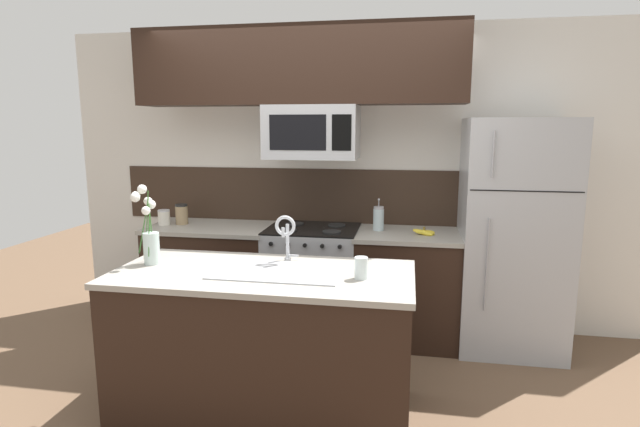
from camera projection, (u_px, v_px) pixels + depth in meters
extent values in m
plane|color=brown|center=(289.00, 384.00, 3.46)|extent=(10.00, 10.00, 0.00)
cube|color=silver|center=(354.00, 179.00, 4.43)|extent=(5.20, 0.10, 2.60)
cube|color=#332319|center=(319.00, 196.00, 4.45)|extent=(3.66, 0.01, 0.48)
cube|color=black|center=(213.00, 278.00, 4.42)|extent=(1.04, 0.62, 0.88)
cube|color=#9E998E|center=(211.00, 228.00, 4.34)|extent=(1.07, 0.65, 0.03)
cube|color=black|center=(406.00, 289.00, 4.12)|extent=(0.82, 0.62, 0.88)
cube|color=#9E998E|center=(408.00, 235.00, 4.04)|extent=(0.85, 0.65, 0.03)
cube|color=#A8AAAF|center=(313.00, 281.00, 4.26)|extent=(0.76, 0.62, 0.91)
cube|color=black|center=(313.00, 229.00, 4.18)|extent=(0.76, 0.62, 0.01)
cylinder|color=black|center=(288.00, 230.00, 4.07)|extent=(0.15, 0.15, 0.01)
cylinder|color=black|center=(332.00, 232.00, 4.01)|extent=(0.15, 0.15, 0.01)
cylinder|color=black|center=(295.00, 224.00, 4.34)|extent=(0.15, 0.15, 0.01)
cylinder|color=black|center=(337.00, 225.00, 4.28)|extent=(0.15, 0.15, 0.01)
cylinder|color=black|center=(271.00, 244.00, 3.92)|extent=(0.03, 0.02, 0.03)
cylinder|color=black|center=(288.00, 245.00, 3.90)|extent=(0.03, 0.02, 0.03)
cylinder|color=black|center=(305.00, 245.00, 3.87)|extent=(0.03, 0.02, 0.03)
cylinder|color=black|center=(322.00, 246.00, 3.85)|extent=(0.03, 0.02, 0.03)
cylinder|color=black|center=(340.00, 247.00, 3.83)|extent=(0.03, 0.02, 0.03)
cube|color=#A8AAAF|center=(312.00, 132.00, 4.02)|extent=(0.74, 0.40, 0.43)
cube|color=black|center=(297.00, 133.00, 3.84)|extent=(0.45, 0.00, 0.27)
cube|color=black|center=(342.00, 133.00, 3.78)|extent=(0.15, 0.00, 0.27)
cube|color=black|center=(297.00, 66.00, 3.92)|extent=(2.62, 0.34, 0.60)
cube|color=#A8AAAF|center=(512.00, 236.00, 3.92)|extent=(0.80, 0.72, 1.82)
cube|color=black|center=(526.00, 191.00, 3.50)|extent=(0.76, 0.00, 0.01)
cylinder|color=#99999E|center=(493.00, 154.00, 3.48)|extent=(0.01, 0.01, 0.33)
cylinder|color=#99999E|center=(487.00, 265.00, 3.62)|extent=(0.01, 0.01, 0.69)
cylinder|color=silver|center=(164.00, 218.00, 4.36)|extent=(0.10, 0.10, 0.12)
cylinder|color=#B2B2B7|center=(164.00, 211.00, 4.35)|extent=(0.10, 0.10, 0.01)
cylinder|color=#997F5B|center=(182.00, 215.00, 4.39)|extent=(0.11, 0.11, 0.16)
cylinder|color=black|center=(181.00, 205.00, 4.37)|extent=(0.11, 0.11, 0.02)
ellipsoid|color=yellow|center=(423.00, 232.00, 3.95)|extent=(0.17, 0.11, 0.06)
ellipsoid|color=yellow|center=(424.00, 232.00, 3.97)|extent=(0.18, 0.06, 0.05)
ellipsoid|color=yellow|center=(424.00, 233.00, 3.95)|extent=(0.18, 0.06, 0.07)
ellipsoid|color=yellow|center=(425.00, 232.00, 3.96)|extent=(0.17, 0.10, 0.05)
cylinder|color=brown|center=(424.00, 229.00, 3.95)|extent=(0.02, 0.02, 0.03)
cylinder|color=silver|center=(378.00, 220.00, 4.13)|extent=(0.09, 0.09, 0.18)
cylinder|color=#A3A3AA|center=(379.00, 208.00, 4.11)|extent=(0.08, 0.08, 0.02)
cylinder|color=#A3A3AA|center=(379.00, 204.00, 4.10)|extent=(0.01, 0.01, 0.05)
sphere|color=#A3A3AA|center=(379.00, 200.00, 4.10)|extent=(0.02, 0.02, 0.02)
cube|color=black|center=(264.00, 345.00, 3.06)|extent=(1.76, 0.79, 0.88)
cube|color=#9E998E|center=(263.00, 274.00, 2.98)|extent=(1.79, 0.82, 0.03)
cube|color=#ADAFB5|center=(277.00, 271.00, 2.96)|extent=(0.76, 0.43, 0.01)
cube|color=#ADAFB5|center=(250.00, 283.00, 3.00)|extent=(0.30, 0.33, 0.15)
cube|color=#ADAFB5|center=(306.00, 286.00, 2.94)|extent=(0.30, 0.33, 0.15)
cylinder|color=#B7BABF|center=(288.00, 259.00, 3.21)|extent=(0.04, 0.04, 0.02)
cylinder|color=#B7BABF|center=(288.00, 241.00, 3.19)|extent=(0.02, 0.02, 0.22)
torus|color=#B7BABF|center=(285.00, 226.00, 3.12)|extent=(0.13, 0.02, 0.13)
cylinder|color=#B7BABF|center=(283.00, 232.00, 3.07)|extent=(0.02, 0.02, 0.06)
cube|color=#B7BABF|center=(293.00, 256.00, 3.20)|extent=(0.07, 0.01, 0.01)
cylinder|color=silver|center=(361.00, 268.00, 2.82)|extent=(0.08, 0.08, 0.13)
cylinder|color=silver|center=(152.00, 248.00, 3.12)|extent=(0.10, 0.10, 0.20)
cylinder|color=silver|center=(152.00, 258.00, 3.13)|extent=(0.09, 0.09, 0.06)
cylinder|color=#386B2D|center=(150.00, 228.00, 3.14)|extent=(0.05, 0.08, 0.32)
sphere|color=white|center=(148.00, 201.00, 3.15)|extent=(0.05, 0.05, 0.05)
cylinder|color=#386B2D|center=(144.00, 226.00, 3.10)|extent=(0.09, 0.01, 0.35)
sphere|color=white|center=(135.00, 197.00, 3.07)|extent=(0.06, 0.06, 0.06)
cylinder|color=#386B2D|center=(144.00, 225.00, 3.11)|extent=(0.10, 0.02, 0.36)
sphere|color=white|center=(136.00, 195.00, 3.09)|extent=(0.05, 0.05, 0.05)
cylinder|color=#386B2D|center=(147.00, 222.00, 3.12)|extent=(0.07, 0.05, 0.40)
sphere|color=white|center=(142.00, 189.00, 3.11)|extent=(0.06, 0.06, 0.06)
cylinder|color=#386B2D|center=(149.00, 233.00, 3.07)|extent=(0.02, 0.06, 0.29)
sphere|color=white|center=(146.00, 211.00, 3.02)|extent=(0.05, 0.05, 0.05)
cylinder|color=#386B2D|center=(152.00, 230.00, 3.12)|extent=(0.02, 0.05, 0.31)
sphere|color=white|center=(151.00, 205.00, 3.12)|extent=(0.06, 0.06, 0.06)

